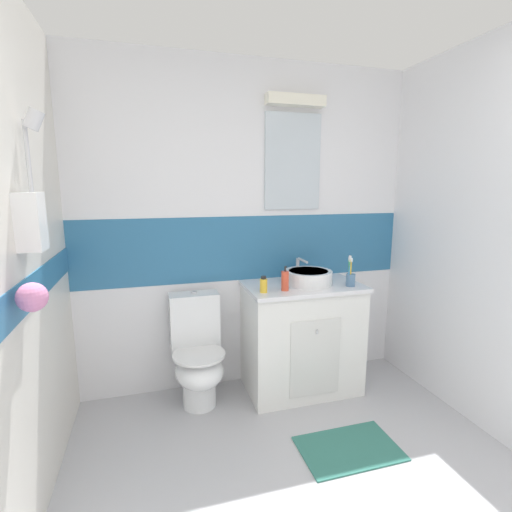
# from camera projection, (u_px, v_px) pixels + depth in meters

# --- Properties ---
(ground_plane) EXTENTS (3.20, 3.48, 0.04)m
(ground_plane) POSITION_uv_depth(u_px,v_px,m) (308.00, 490.00, 1.99)
(ground_plane) COLOR #B2B2B7
(wall_back_tiled) EXTENTS (3.20, 0.20, 2.50)m
(wall_back_tiled) POSITION_uv_depth(u_px,v_px,m) (248.00, 227.00, 2.94)
(wall_back_tiled) COLOR white
(wall_back_tiled) RESTS_ON ground_plane
(vanity_cabinet) EXTENTS (0.87, 0.54, 0.85)m
(vanity_cabinet) POSITION_uv_depth(u_px,v_px,m) (301.00, 337.00, 2.90)
(vanity_cabinet) COLOR white
(vanity_cabinet) RESTS_ON ground_plane
(sink_basin) EXTENTS (0.36, 0.40, 0.17)m
(sink_basin) POSITION_uv_depth(u_px,v_px,m) (308.00, 277.00, 2.82)
(sink_basin) COLOR white
(sink_basin) RESTS_ON vanity_cabinet
(toilet) EXTENTS (0.37, 0.50, 0.82)m
(toilet) POSITION_uv_depth(u_px,v_px,m) (198.00, 355.00, 2.70)
(toilet) COLOR white
(toilet) RESTS_ON ground_plane
(toothbrush_cup) EXTENTS (0.07, 0.07, 0.23)m
(toothbrush_cup) POSITION_uv_depth(u_px,v_px,m) (350.00, 278.00, 2.75)
(toothbrush_cup) COLOR #4C7299
(toothbrush_cup) RESTS_ON vanity_cabinet
(soap_dispenser) EXTENTS (0.05, 0.05, 0.18)m
(soap_dispenser) POSITION_uv_depth(u_px,v_px,m) (285.00, 281.00, 2.63)
(soap_dispenser) COLOR #D84C33
(soap_dispenser) RESTS_ON vanity_cabinet
(lotion_bottle_short) EXTENTS (0.05, 0.05, 0.12)m
(lotion_bottle_short) POSITION_uv_depth(u_px,v_px,m) (264.00, 285.00, 2.59)
(lotion_bottle_short) COLOR yellow
(lotion_bottle_short) RESTS_ON vanity_cabinet
(bath_mat) EXTENTS (0.60, 0.38, 0.01)m
(bath_mat) POSITION_uv_depth(u_px,v_px,m) (349.00, 448.00, 2.27)
(bath_mat) COLOR #337266
(bath_mat) RESTS_ON ground_plane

